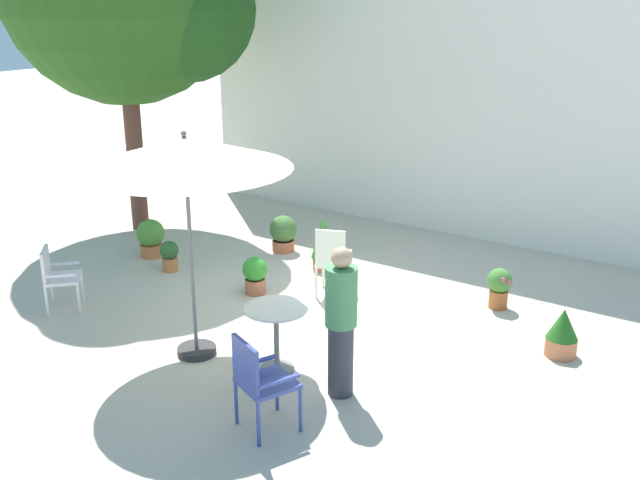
{
  "coord_description": "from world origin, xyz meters",
  "views": [
    {
      "loc": [
        5.1,
        -7.02,
        3.91
      ],
      "look_at": [
        0.0,
        0.5,
        0.82
      ],
      "focal_mm": 41.07,
      "sensor_mm": 36.0,
      "label": 1
    }
  ],
  "objects": [
    {
      "name": "villa_facade",
      "position": [
        0.0,
        4.16,
        2.64
      ],
      "size": [
        9.53,
        0.3,
        5.28
      ],
      "primitive_type": "cube",
      "color": "white",
      "rests_on": "ground"
    },
    {
      "name": "potted_plant_2",
      "position": [
        -3.08,
        0.37,
        0.31
      ],
      "size": [
        0.43,
        0.43,
        0.59
      ],
      "color": "#C96B3F",
      "rests_on": "ground"
    },
    {
      "name": "potted_plant_6",
      "position": [
        2.11,
        1.53,
        0.3
      ],
      "size": [
        0.33,
        0.32,
        0.54
      ],
      "color": "#B15E2E",
      "rests_on": "ground"
    },
    {
      "name": "ground_plane",
      "position": [
        0.0,
        0.0,
        0.0
      ],
      "size": [
        60.0,
        60.0,
        0.0
      ],
      "primitive_type": "plane",
      "color": "beige"
    },
    {
      "name": "potted_plant_5",
      "position": [
        -0.82,
        0.13,
        0.27
      ],
      "size": [
        0.34,
        0.34,
        0.52
      ],
      "color": "#B26341",
      "rests_on": "ground"
    },
    {
      "name": "patio_chair_2",
      "position": [
        0.1,
        0.64,
        0.55
      ],
      "size": [
        0.55,
        0.56,
        0.97
      ],
      "color": "white",
      "rests_on": "ground"
    },
    {
      "name": "potted_plant_1",
      "position": [
        -2.39,
        0.08,
        0.25
      ],
      "size": [
        0.27,
        0.27,
        0.46
      ],
      "color": "#C86F3B",
      "rests_on": "ground"
    },
    {
      "name": "potted_plant_4",
      "position": [
        3.18,
        0.66,
        0.28
      ],
      "size": [
        0.35,
        0.35,
        0.57
      ],
      "color": "#C4724A",
      "rests_on": "ground"
    },
    {
      "name": "patio_chair_1",
      "position": [
        -2.59,
        -1.71,
        0.49
      ],
      "size": [
        0.63,
        0.63,
        0.83
      ],
      "color": "white",
      "rests_on": "ground"
    },
    {
      "name": "potted_plant_3",
      "position": [
        -1.54,
        1.72,
        0.3
      ],
      "size": [
        0.43,
        0.43,
        0.58
      ],
      "color": "#BA5F3F",
      "rests_on": "ground"
    },
    {
      "name": "patio_chair_0",
      "position": [
        1.3,
        -2.42,
        0.55
      ],
      "size": [
        0.63,
        0.63,
        0.95
      ],
      "color": "#334394",
      "rests_on": "ground"
    },
    {
      "name": "standing_person",
      "position": [
        1.56,
        -1.44,
        0.82
      ],
      "size": [
        0.43,
        0.43,
        1.59
      ],
      "color": "#33333D",
      "rests_on": "ground"
    },
    {
      "name": "cafe_table_0",
      "position": [
        0.73,
        -1.41,
        0.51
      ],
      "size": [
        0.69,
        0.69,
        0.74
      ],
      "color": "silver",
      "rests_on": "ground"
    },
    {
      "name": "patio_umbrella_0",
      "position": [
        -0.26,
        -1.63,
        2.31
      ],
      "size": [
        2.27,
        2.27,
        2.56
      ],
      "color": "#2D2D2D",
      "rests_on": "ground"
    },
    {
      "name": "potted_plant_0",
      "position": [
        -0.55,
        1.38,
        0.43
      ],
      "size": [
        0.34,
        0.34,
        0.83
      ],
      "color": "#C56241",
      "rests_on": "ground"
    }
  ]
}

